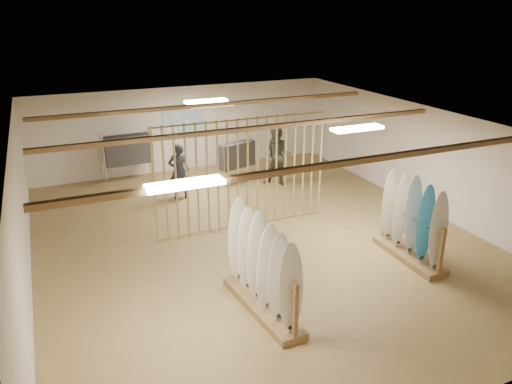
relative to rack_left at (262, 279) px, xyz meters
name	(u,v)px	position (x,y,z in m)	size (l,w,h in m)	color
floor	(256,238)	(1.10, 2.79, -0.64)	(12.00, 12.00, 0.00)	#9A7B4A
ceiling	(256,125)	(1.10, 2.79, 2.16)	(12.00, 12.00, 0.00)	gray
wall_back	(184,129)	(1.10, 8.79, 0.76)	(12.00, 12.00, 0.00)	silver
wall_front	(444,328)	(1.10, -3.21, 0.76)	(12.00, 12.00, 0.00)	silver
wall_left	(20,219)	(-3.90, 2.79, 0.76)	(12.00, 12.00, 0.00)	silver
wall_right	(426,159)	(6.10, 2.79, 0.76)	(12.00, 12.00, 0.00)	silver
ceiling_slats	(256,128)	(1.10, 2.79, 2.08)	(9.50, 6.12, 0.10)	olive
light_panels	(256,127)	(1.10, 2.79, 2.10)	(1.20, 0.35, 0.06)	white
bamboo_partition	(243,174)	(1.10, 3.59, 0.76)	(4.45, 0.05, 2.78)	#A58E50
poster	(184,123)	(1.10, 8.77, 0.96)	(1.40, 0.03, 0.90)	#378FC3
rack_left	(262,279)	(0.00, 0.00, 0.00)	(0.70, 2.36, 1.87)	olive
rack_right	(411,232)	(3.79, 0.50, 0.00)	(0.57, 2.00, 1.89)	olive
clothing_rack_a	(127,150)	(-0.91, 8.19, 0.41)	(1.50, 0.48, 1.61)	silver
clothing_rack_b	(237,155)	(2.19, 6.72, 0.27)	(1.25, 0.68, 1.40)	silver
shopper_a	(179,167)	(0.18, 6.16, 0.29)	(0.68, 0.46, 1.86)	#23232A
shopper_b	(277,152)	(3.25, 6.02, 0.41)	(1.02, 0.80, 2.11)	#3D3B2F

